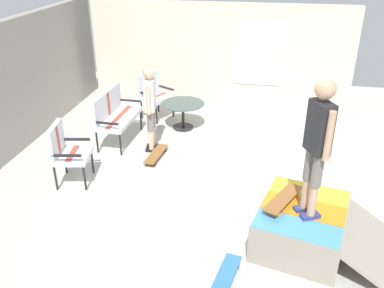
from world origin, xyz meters
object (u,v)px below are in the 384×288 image
object	(u,v)px
skateboard_spare	(225,277)
person_skater	(318,140)
skate_ramp	(304,226)
person_watching	(150,103)
patio_chair_by_wall	(65,149)
patio_chair_near_house	(153,91)
patio_bench	(113,112)
patio_table	(183,110)
skateboard_by_bench	(156,154)
skateboard_on_ramp	(283,199)

from	to	relation	value
skateboard_spare	person_skater	bearing A→B (deg)	-49.62
skate_ramp	person_watching	world-z (taller)	person_watching
patio_chair_by_wall	skateboard_spare	distance (m)	3.41
patio_chair_near_house	person_skater	distance (m)	5.17
patio_bench	person_skater	world-z (taller)	person_skater
patio_table	person_skater	xyz separation A→B (m)	(-3.51, -2.32, 1.20)
patio_chair_near_house	person_skater	xyz separation A→B (m)	(-4.02, -3.10, 0.99)
patio_chair_near_house	patio_table	world-z (taller)	patio_chair_near_house
patio_table	patio_chair_near_house	bearing A→B (deg)	57.07
patio_chair_near_house	patio_chair_by_wall	world-z (taller)	same
patio_chair_by_wall	patio_bench	bearing A→B (deg)	-7.73
patio_chair_by_wall	person_skater	bearing A→B (deg)	-105.22
skateboard_spare	patio_table	bearing A→B (deg)	17.93
skateboard_spare	skate_ramp	bearing A→B (deg)	-45.93
person_watching	skateboard_by_bench	distance (m)	0.95
patio_bench	patio_chair_near_house	world-z (taller)	same
patio_table	skateboard_on_ramp	xyz separation A→B (m)	(-3.35, -2.02, 0.24)
patio_chair_by_wall	skateboard_on_ramp	size ratio (longest dim) A/B	1.27
patio_bench	patio_chair_by_wall	world-z (taller)	same
patio_bench	patio_chair_near_house	distance (m)	1.42
skateboard_by_bench	patio_bench	bearing A→B (deg)	59.17
skate_ramp	skateboard_spare	size ratio (longest dim) A/B	2.50
patio_table	skateboard_by_bench	size ratio (longest dim) A/B	1.10
patio_bench	person_watching	distance (m)	0.95
patio_bench	skateboard_on_ramp	bearing A→B (deg)	-127.77
patio_chair_near_house	patio_chair_by_wall	distance (m)	3.07
patio_chair_near_house	person_watching	xyz separation A→B (m)	(-1.61, -0.40, 0.34)
patio_chair_by_wall	skateboard_on_ramp	bearing A→B (deg)	-104.06
person_watching	skateboard_spare	bearing A→B (deg)	-151.00
patio_table	patio_chair_by_wall	bearing A→B (deg)	149.70
patio_chair_by_wall	person_watching	bearing A→B (deg)	-37.58
patio_table	skateboard_spare	bearing A→B (deg)	-162.07
patio_chair_near_house	skateboard_by_bench	world-z (taller)	patio_chair_near_house
patio_table	person_skater	distance (m)	4.37
patio_chair_near_house	patio_table	xyz separation A→B (m)	(-0.51, -0.79, -0.21)
patio_bench	person_skater	distance (m)	4.55
skate_ramp	patio_bench	world-z (taller)	patio_bench
person_watching	skate_ramp	bearing A→B (deg)	-130.31
patio_bench	patio_table	distance (m)	1.50
person_skater	skateboard_spare	xyz separation A→B (m)	(-0.79, 0.93, -1.52)
skate_ramp	skateboard_on_ramp	distance (m)	0.48
person_skater	skateboard_by_bench	size ratio (longest dim) A/B	2.16
patio_chair_near_house	person_watching	distance (m)	1.69
patio_chair_by_wall	skateboard_on_ramp	xyz separation A→B (m)	(-0.87, -3.47, 0.03)
skate_ramp	patio_chair_by_wall	size ratio (longest dim) A/B	2.02
patio_chair_near_house	skateboard_by_bench	xyz separation A→B (m)	(-1.95, -0.57, -0.53)
patio_chair_near_house	patio_table	size ratio (longest dim) A/B	1.13
skateboard_on_ramp	patio_chair_by_wall	bearing A→B (deg)	75.94
patio_chair_by_wall	person_watching	world-z (taller)	person_watching
skateboard_spare	person_watching	bearing A→B (deg)	29.00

